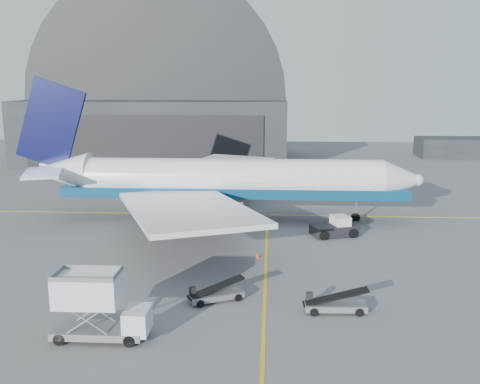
# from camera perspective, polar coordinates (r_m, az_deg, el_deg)

# --- Properties ---
(ground) EXTENTS (200.00, 200.00, 0.00)m
(ground) POSITION_cam_1_polar(r_m,az_deg,el_deg) (43.83, 2.75, -8.85)
(ground) COLOR #565659
(ground) RESTS_ON ground
(taxi_lines) EXTENTS (80.00, 42.12, 0.02)m
(taxi_lines) POSITION_cam_1_polar(r_m,az_deg,el_deg) (55.87, 2.90, -4.29)
(taxi_lines) COLOR gold
(taxi_lines) RESTS_ON ground
(hangar) EXTENTS (50.00, 28.30, 28.00)m
(hangar) POSITION_cam_1_polar(r_m,az_deg,el_deg) (108.49, -8.61, 8.46)
(hangar) COLOR black
(hangar) RESTS_ON ground
(distant_bldg_a) EXTENTS (14.00, 8.00, 4.00)m
(distant_bldg_a) POSITION_cam_1_polar(r_m,az_deg,el_deg) (120.15, 21.65, 3.49)
(distant_bldg_a) COLOR black
(distant_bldg_a) RESTS_ON ground
(airliner) EXTENTS (45.80, 44.41, 16.07)m
(airliner) POSITION_cam_1_polar(r_m,az_deg,el_deg) (60.20, -2.45, 1.26)
(airliner) COLOR white
(airliner) RESTS_ON ground
(catering_truck) EXTENTS (5.87, 2.32, 4.02)m
(catering_truck) POSITION_cam_1_polar(r_m,az_deg,el_deg) (34.06, -14.99, -11.76)
(catering_truck) COLOR slate
(catering_truck) RESTS_ON ground
(pushback_tug) EXTENTS (5.00, 3.75, 2.07)m
(pushback_tug) POSITION_cam_1_polar(r_m,az_deg,el_deg) (55.25, 10.12, -3.82)
(pushback_tug) COLOR black
(pushback_tug) RESTS_ON ground
(belt_loader_a) EXTENTS (4.12, 2.94, 1.59)m
(belt_loader_a) POSITION_cam_1_polar(r_m,az_deg,el_deg) (38.82, -2.64, -10.86)
(belt_loader_a) COLOR slate
(belt_loader_a) RESTS_ON ground
(belt_loader_b) EXTENTS (4.46, 1.72, 1.69)m
(belt_loader_b) POSITION_cam_1_polar(r_m,az_deg,el_deg) (37.61, 10.04, -11.74)
(belt_loader_b) COLOR slate
(belt_loader_b) RESTS_ON ground
(traffic_cone) EXTENTS (0.32, 0.32, 0.46)m
(traffic_cone) POSITION_cam_1_polar(r_m,az_deg,el_deg) (47.88, 1.89, -6.77)
(traffic_cone) COLOR #FF3B08
(traffic_cone) RESTS_ON ground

